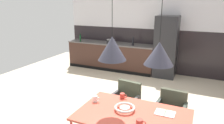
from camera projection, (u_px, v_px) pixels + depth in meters
name	position (u px, v px, depth m)	size (l,w,h in m)	color
ground_plane	(116.00, 121.00, 4.00)	(8.83, 8.83, 0.00)	beige
back_wall_splashback_dark	(156.00, 51.00, 6.73)	(6.26, 0.12, 1.41)	black
back_wall_panel_upper	(159.00, 6.00, 6.34)	(6.26, 0.12, 1.41)	silver
kitchen_counter	(111.00, 56.00, 7.07)	(3.03, 0.63, 0.91)	#3C241C
refrigerator_column	(166.00, 47.00, 6.21)	(0.65, 0.60, 1.86)	#232326
dining_table	(133.00, 117.00, 2.84)	(1.53, 0.95, 0.74)	#DA4E3B
armchair_corner_seat	(126.00, 98.00, 3.84)	(0.54, 0.53, 0.79)	#3A3E38
armchair_by_stool	(171.00, 107.00, 3.53)	(0.52, 0.50, 0.76)	#3A3E38
fruit_bowl	(125.00, 108.00, 2.91)	(0.30, 0.30, 0.06)	silver
open_book	(165.00, 113.00, 2.84)	(0.27, 0.19, 0.02)	white
mug_wide_latte	(140.00, 123.00, 2.54)	(0.13, 0.09, 0.09)	#B23D33
mug_dark_espresso	(123.00, 96.00, 3.28)	(0.12, 0.08, 0.09)	#B23D33
mug_glass_clear	(95.00, 99.00, 3.17)	(0.12, 0.08, 0.10)	white
cooking_pot	(111.00, 41.00, 6.85)	(0.28, 0.28, 0.15)	black
bottle_spice_small	(80.00, 38.00, 7.13)	(0.06, 0.06, 0.29)	#0F3319
bottle_vinegar_dark	(133.00, 42.00, 6.48)	(0.07, 0.07, 0.27)	black
pendant_lamp_over_table_near	(112.00, 48.00, 2.68)	(0.38, 0.38, 1.29)	black
pendant_lamp_over_table_far	(159.00, 53.00, 2.44)	(0.36, 0.36, 1.28)	black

